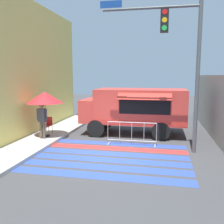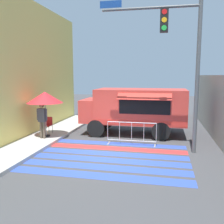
{
  "view_description": "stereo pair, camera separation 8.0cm",
  "coord_description": "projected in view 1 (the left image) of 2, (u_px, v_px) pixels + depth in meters",
  "views": [
    {
      "loc": [
        2.11,
        -9.8,
        3.16
      ],
      "look_at": [
        -0.36,
        2.27,
        1.34
      ],
      "focal_mm": 40.0,
      "sensor_mm": 36.0,
      "label": 1
    },
    {
      "loc": [
        2.19,
        -9.79,
        3.16
      ],
      "look_at": [
        -0.36,
        2.27,
        1.34
      ],
      "focal_mm": 40.0,
      "sensor_mm": 36.0,
      "label": 2
    }
  ],
  "objects": [
    {
      "name": "ground_plane",
      "position": [
        110.0,
        152.0,
        10.38
      ],
      "size": [
        60.0,
        60.0,
        0.0
      ],
      "primitive_type": "plane",
      "color": "#424244"
    },
    {
      "name": "sidewalk_left",
      "position": [
        4.0,
        144.0,
        11.35
      ],
      "size": [
        4.4,
        16.0,
        0.14
      ],
      "color": "#B7B5AD",
      "rests_on": "ground_plane"
    },
    {
      "name": "building_left_facade",
      "position": [
        5.0,
        68.0,
        10.8
      ],
      "size": [
        0.25,
        16.0,
        6.94
      ],
      "color": "#E5D166",
      "rests_on": "ground_plane"
    },
    {
      "name": "concrete_wall_right",
      "position": [
        217.0,
        108.0,
        12.12
      ],
      "size": [
        0.2,
        16.0,
        3.17
      ],
      "color": "#A39E93",
      "rests_on": "ground_plane"
    },
    {
      "name": "crosswalk_painted",
      "position": [
        106.0,
        156.0,
        9.78
      ],
      "size": [
        6.4,
        4.36,
        0.01
      ],
      "color": "#334FB2",
      "rests_on": "ground_plane"
    },
    {
      "name": "food_truck",
      "position": [
        133.0,
        107.0,
        13.34
      ],
      "size": [
        5.48,
        2.76,
        2.44
      ],
      "color": "#D13D33",
      "rests_on": "ground_plane"
    },
    {
      "name": "traffic_signal_pole",
      "position": [
        179.0,
        49.0,
        9.87
      ],
      "size": [
        4.04,
        0.29,
        6.16
      ],
      "color": "#515456",
      "rests_on": "ground_plane"
    },
    {
      "name": "patio_umbrella",
      "position": [
        45.0,
        98.0,
        12.12
      ],
      "size": [
        1.75,
        1.75,
        2.23
      ],
      "color": "black",
      "rests_on": "sidewalk_left"
    },
    {
      "name": "folding_chair",
      "position": [
        47.0,
        124.0,
        13.0
      ],
      "size": [
        0.43,
        0.43,
        0.86
      ],
      "rotation": [
        0.0,
        0.0,
        -0.01
      ],
      "color": "#4C4C51",
      "rests_on": "sidewalk_left"
    },
    {
      "name": "vendor_person",
      "position": [
        42.0,
        118.0,
        11.88
      ],
      "size": [
        0.53,
        0.23,
        1.72
      ],
      "rotation": [
        0.0,
        0.0,
        0.2
      ],
      "color": "brown",
      "rests_on": "sidewalk_left"
    },
    {
      "name": "barricade_front",
      "position": [
        132.0,
        133.0,
        11.37
      ],
      "size": [
        2.26,
        0.44,
        1.06
      ],
      "color": "#B7BABF",
      "rests_on": "ground_plane"
    }
  ]
}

